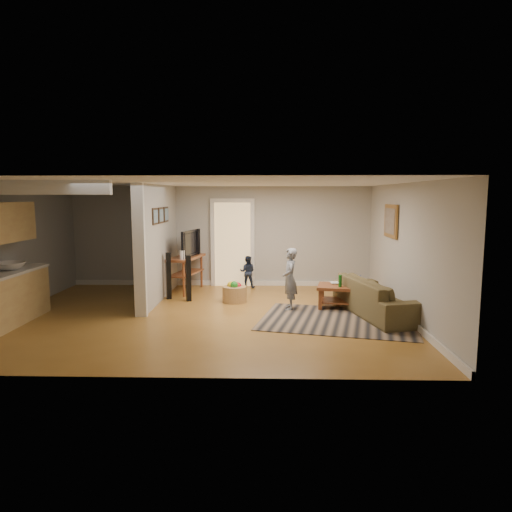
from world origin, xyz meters
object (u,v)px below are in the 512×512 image
Objects in this scene: sofa at (378,315)px; speaker_left at (188,278)px; coffee_table at (348,291)px; child at (290,309)px; toy_basket at (235,293)px; speaker_right at (169,276)px; toddler at (248,287)px; tv_console at (187,260)px.

sofa is 4.00m from speaker_left.
coffee_table reaches higher than child.
speaker_left is (-3.34, 0.55, 0.13)m from coffee_table.
child is at bearing 64.49° from sofa.
coffee_table is 2.40m from toy_basket.
coffee_table is 2.50× the size of toy_basket.
speaker_right is 1.98× the size of toy_basket.
speaker_left is 0.80× the size of child.
child is (-1.19, -0.13, -0.36)m from coffee_table.
speaker_left reaches higher than coffee_table.
speaker_right is at bearing 42.76° from toddler.
coffee_table is at bearing -33.18° from speaker_right.
sofa is at bearing -45.68° from coffee_table.
tv_console is 3.00m from child.
speaker_left reaches higher than toddler.
tv_console reaches higher than speaker_left.
tv_console is 1.43× the size of speaker_left.
sofa is 0.78m from coffee_table.
tv_console is 2.73× the size of toy_basket.
sofa is 2.98× the size of toddler.
sofa is at bearing 140.85° from toddler.
speaker_right is at bearing 168.84° from coffee_table.
speaker_right is at bearing -96.77° from tv_console.
tv_console is at bearing 139.31° from toy_basket.
toy_basket reaches higher than toddler.
child is at bearing -173.86° from coffee_table.
speaker_right is 2.19m from toddler.
sofa is 3.00m from toy_basket.
tv_console is (-3.56, 1.54, 0.40)m from coffee_table.
speaker_right is 1.53m from toy_basket.
coffee_table is 2.98m from toddler.
speaker_right reaches higher than coffee_table.
tv_console is at bearing 156.54° from coffee_table.
child is 1.56× the size of toddler.
sofa is at bearing -38.19° from speaker_right.
coffee_table is at bearing -11.81° from tv_console.
tv_console is at bearing 49.57° from speaker_right.
toddler is at bearing 31.42° from tv_console.
coffee_table is 1.63× the size of toddler.
toy_basket is (1.00, -0.05, -0.31)m from speaker_left.
coffee_table is 1.31× the size of speaker_left.
coffee_table is at bearing -12.10° from toy_basket.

